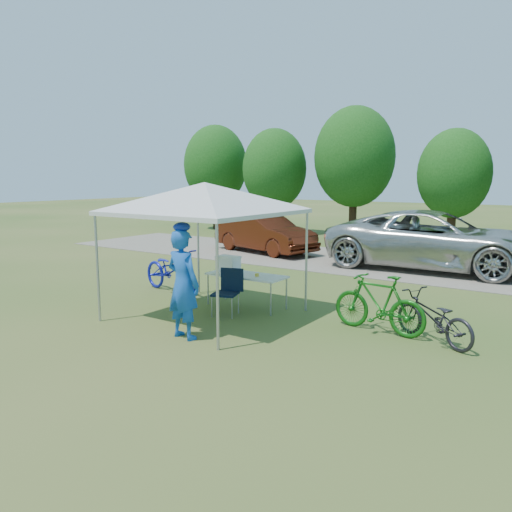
{
  "coord_description": "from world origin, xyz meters",
  "views": [
    {
      "loc": [
        6.47,
        -7.68,
        2.82
      ],
      "look_at": [
        -0.13,
        2.0,
        0.98
      ],
      "focal_mm": 35.0,
      "sensor_mm": 36.0,
      "label": 1
    }
  ],
  "objects_px": {
    "cooler": "(228,264)",
    "bike_green": "(379,303)",
    "folding_table": "(246,276)",
    "folding_chair": "(229,288)",
    "bike_blue": "(171,271)",
    "minivan": "(435,240)",
    "sedan": "(265,233)",
    "cyclist": "(183,284)",
    "bike_dark": "(433,318)"
  },
  "relations": [
    {
      "from": "folding_chair",
      "to": "bike_green",
      "type": "distance_m",
      "value": 3.07
    },
    {
      "from": "folding_chair",
      "to": "bike_dark",
      "type": "bearing_deg",
      "value": -10.76
    },
    {
      "from": "folding_table",
      "to": "bike_blue",
      "type": "relative_size",
      "value": 0.85
    },
    {
      "from": "folding_chair",
      "to": "bike_dark",
      "type": "height_order",
      "value": "folding_chair"
    },
    {
      "from": "cooler",
      "to": "bike_blue",
      "type": "xyz_separation_m",
      "value": [
        -1.87,
        0.1,
        -0.36
      ]
    },
    {
      "from": "sedan",
      "to": "cyclist",
      "type": "bearing_deg",
      "value": -140.03
    },
    {
      "from": "minivan",
      "to": "folding_chair",
      "type": "bearing_deg",
      "value": 162.69
    },
    {
      "from": "bike_dark",
      "to": "minivan",
      "type": "relative_size",
      "value": 0.26
    },
    {
      "from": "bike_blue",
      "to": "cyclist",
      "type": "bearing_deg",
      "value": -120.82
    },
    {
      "from": "cyclist",
      "to": "bike_green",
      "type": "bearing_deg",
      "value": -134.93
    },
    {
      "from": "cooler",
      "to": "bike_blue",
      "type": "bearing_deg",
      "value": 176.87
    },
    {
      "from": "folding_chair",
      "to": "bike_blue",
      "type": "bearing_deg",
      "value": 143.05
    },
    {
      "from": "bike_green",
      "to": "sedan",
      "type": "distance_m",
      "value": 10.09
    },
    {
      "from": "folding_table",
      "to": "cooler",
      "type": "height_order",
      "value": "cooler"
    },
    {
      "from": "folding_table",
      "to": "bike_dark",
      "type": "height_order",
      "value": "bike_dark"
    },
    {
      "from": "folding_table",
      "to": "minivan",
      "type": "distance_m",
      "value": 7.28
    },
    {
      "from": "bike_blue",
      "to": "minivan",
      "type": "xyz_separation_m",
      "value": [
        4.54,
        6.85,
        0.38
      ]
    },
    {
      "from": "bike_blue",
      "to": "bike_dark",
      "type": "distance_m",
      "value": 6.42
    },
    {
      "from": "bike_green",
      "to": "minivan",
      "type": "xyz_separation_m",
      "value": [
        -0.89,
        7.07,
        0.38
      ]
    },
    {
      "from": "cooler",
      "to": "sedan",
      "type": "bearing_deg",
      "value": 117.35
    },
    {
      "from": "cyclist",
      "to": "cooler",
      "type": "bearing_deg",
      "value": -65.33
    },
    {
      "from": "bike_blue",
      "to": "minivan",
      "type": "relative_size",
      "value": 0.32
    },
    {
      "from": "bike_blue",
      "to": "bike_dark",
      "type": "bearing_deg",
      "value": -80.51
    },
    {
      "from": "cooler",
      "to": "bike_dark",
      "type": "xyz_separation_m",
      "value": [
        4.55,
        -0.16,
        -0.47
      ]
    },
    {
      "from": "folding_table",
      "to": "cooler",
      "type": "bearing_deg",
      "value": 180.0
    },
    {
      "from": "bike_green",
      "to": "bike_blue",
      "type": "bearing_deg",
      "value": -86.21
    },
    {
      "from": "sedan",
      "to": "minivan",
      "type": "bearing_deg",
      "value": -75.62
    },
    {
      "from": "bike_green",
      "to": "minivan",
      "type": "bearing_deg",
      "value": -166.63
    },
    {
      "from": "bike_blue",
      "to": "minivan",
      "type": "distance_m",
      "value": 8.22
    },
    {
      "from": "folding_table",
      "to": "bike_green",
      "type": "bearing_deg",
      "value": -2.36
    },
    {
      "from": "cooler",
      "to": "folding_table",
      "type": "bearing_deg",
      "value": 0.0
    },
    {
      "from": "minivan",
      "to": "bike_blue",
      "type": "bearing_deg",
      "value": 144.7
    },
    {
      "from": "cyclist",
      "to": "bike_blue",
      "type": "bearing_deg",
      "value": -37.25
    },
    {
      "from": "bike_dark",
      "to": "bike_green",
      "type": "bearing_deg",
      "value": -64.22
    },
    {
      "from": "cooler",
      "to": "bike_green",
      "type": "relative_size",
      "value": 0.28
    },
    {
      "from": "bike_dark",
      "to": "sedan",
      "type": "distance_m",
      "value": 10.84
    },
    {
      "from": "cyclist",
      "to": "sedan",
      "type": "xyz_separation_m",
      "value": [
        -4.44,
        9.36,
        -0.24
      ]
    },
    {
      "from": "cooler",
      "to": "bike_green",
      "type": "xyz_separation_m",
      "value": [
        3.56,
        -0.13,
        -0.36
      ]
    },
    {
      "from": "folding_chair",
      "to": "minivan",
      "type": "height_order",
      "value": "minivan"
    },
    {
      "from": "folding_table",
      "to": "folding_chair",
      "type": "height_order",
      "value": "folding_chair"
    },
    {
      "from": "cyclist",
      "to": "minivan",
      "type": "bearing_deg",
      "value": -95.72
    },
    {
      "from": "bike_green",
      "to": "minivan",
      "type": "relative_size",
      "value": 0.28
    },
    {
      "from": "bike_dark",
      "to": "folding_chair",
      "type": "bearing_deg",
      "value": -54.48
    },
    {
      "from": "cooler",
      "to": "sedan",
      "type": "height_order",
      "value": "sedan"
    },
    {
      "from": "folding_table",
      "to": "folding_chair",
      "type": "relative_size",
      "value": 1.85
    },
    {
      "from": "folding_table",
      "to": "cyclist",
      "type": "xyz_separation_m",
      "value": [
        0.34,
        -2.39,
        0.29
      ]
    },
    {
      "from": "cyclist",
      "to": "minivan",
      "type": "height_order",
      "value": "cyclist"
    },
    {
      "from": "cooler",
      "to": "cyclist",
      "type": "bearing_deg",
      "value": -70.74
    },
    {
      "from": "cooler",
      "to": "bike_dark",
      "type": "distance_m",
      "value": 4.57
    },
    {
      "from": "folding_chair",
      "to": "bike_blue",
      "type": "relative_size",
      "value": 0.46
    }
  ]
}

